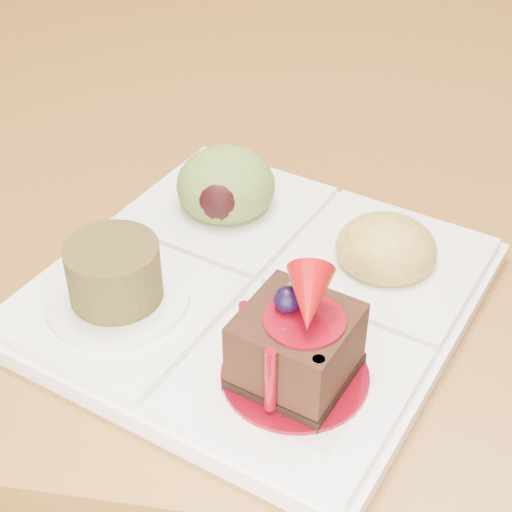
# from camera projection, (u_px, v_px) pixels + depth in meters

# --- Properties ---
(ground) EXTENTS (6.00, 6.00, 0.00)m
(ground) POSITION_uv_depth(u_px,v_px,m) (374.00, 346.00, 1.51)
(ground) COLOR #532B17
(sampler_plate) EXTENTS (0.31, 0.31, 0.09)m
(sampler_plate) POSITION_uv_depth(u_px,v_px,m) (257.00, 273.00, 0.47)
(sampler_plate) COLOR white
(sampler_plate) RESTS_ON dining_table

